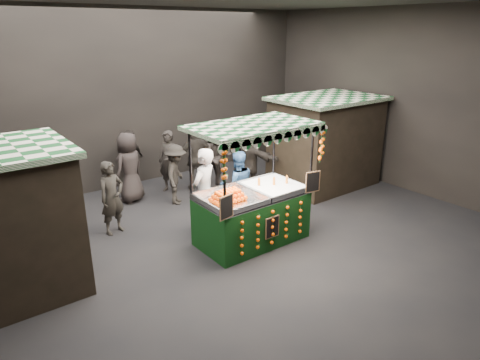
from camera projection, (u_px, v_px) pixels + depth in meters
ground at (234, 245)px, 9.19m from camera, size 12.00×12.00×0.00m
market_hall at (233, 86)px, 8.05m from camera, size 12.10×10.10×5.05m
neighbour_stall_right at (325, 141)px, 12.38m from camera, size 3.00×2.20×2.60m
juice_stall at (253, 207)px, 9.09m from camera, size 2.69×1.58×2.60m
vendor_grey at (204, 192)px, 9.43m from camera, size 0.86×0.74×1.98m
vendor_blue at (237, 186)px, 10.18m from camera, size 1.00×0.89×1.72m
shopper_0 at (112, 198)px, 9.49m from camera, size 0.70×0.56×1.69m
shopper_1 at (217, 157)px, 12.23m from camera, size 1.01×0.86×1.83m
shopper_2 at (196, 158)px, 12.02m from camera, size 1.19×0.73×1.89m
shopper_3 at (176, 175)px, 11.14m from camera, size 1.11×1.17×1.59m
shopper_4 at (129, 168)px, 11.24m from camera, size 1.09×0.93×1.88m
shopper_5 at (249, 157)px, 12.06m from camera, size 0.82×1.86×1.94m
shopper_6 at (169, 162)px, 11.92m from camera, size 0.67×0.77×1.77m
shopper_7 at (131, 160)px, 12.20m from camera, size 1.08×0.83×1.72m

